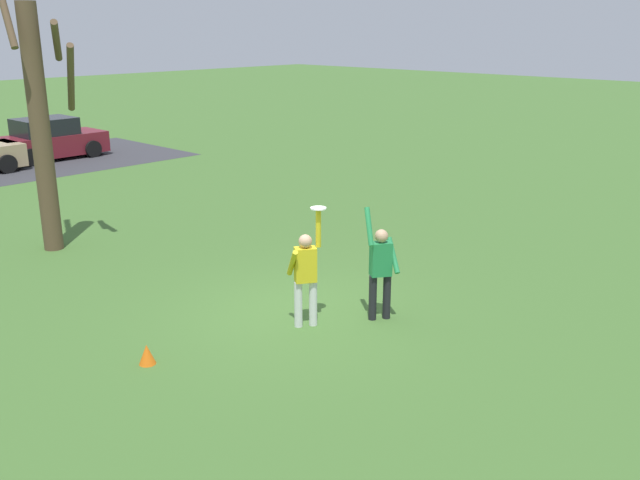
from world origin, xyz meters
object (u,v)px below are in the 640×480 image
at_px(person_catcher, 306,272).
at_px(bare_tree_tall, 41,123).
at_px(parked_car_maroon, 49,140).
at_px(frisbee_disc, 318,208).
at_px(field_cone_orange, 147,354).
at_px(person_defender, 381,267).

relative_size(person_catcher, bare_tree_tall, 0.34).
bearing_deg(bare_tree_tall, parked_car_maroon, 64.06).
height_order(person_catcher, frisbee_disc, frisbee_disc).
bearing_deg(parked_car_maroon, field_cone_orange, -113.21).
bearing_deg(person_defender, parked_car_maroon, -66.37).
xyz_separation_m(person_catcher, field_cone_orange, (-2.69, 0.77, -0.82)).
height_order(person_catcher, parked_car_maroon, person_catcher).
relative_size(person_catcher, field_cone_orange, 6.50).
height_order(parked_car_maroon, field_cone_orange, parked_car_maroon).
height_order(person_catcher, bare_tree_tall, bare_tree_tall).
bearing_deg(parked_car_maroon, person_defender, -101.00).
relative_size(parked_car_maroon, field_cone_orange, 12.91).
height_order(person_catcher, person_defender, person_catcher).
relative_size(person_defender, field_cone_orange, 6.39).
bearing_deg(person_catcher, bare_tree_tall, 130.53).
bearing_deg(person_defender, frisbee_disc, 0.00).
height_order(person_catcher, field_cone_orange, person_catcher).
xyz_separation_m(parked_car_maroon, bare_tree_tall, (-5.35, -11.00, 2.20)).
xyz_separation_m(frisbee_disc, parked_car_maroon, (4.28, 18.44, -1.37)).
bearing_deg(bare_tree_tall, person_catcher, -83.09).
xyz_separation_m(person_defender, parked_car_maroon, (3.36, 19.06, -0.25)).
height_order(frisbee_disc, parked_car_maroon, frisbee_disc).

